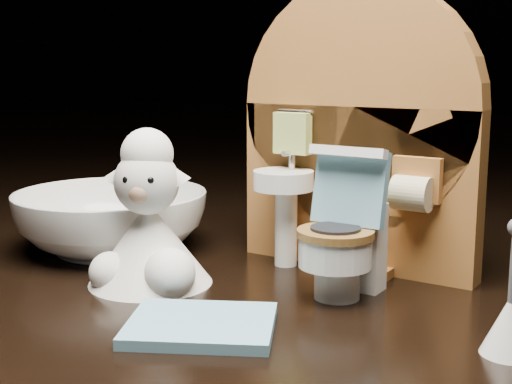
# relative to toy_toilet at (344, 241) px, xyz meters

# --- Properties ---
(backdrop_panel) EXTENTS (0.13, 0.05, 0.15)m
(backdrop_panel) POSITION_rel_toy_toilet_xyz_m (-0.02, 0.04, 0.04)
(backdrop_panel) COLOR #985E29
(backdrop_panel) RESTS_ON ground
(toy_toilet) EXTENTS (0.04, 0.05, 0.07)m
(toy_toilet) POSITION_rel_toy_toilet_xyz_m (0.00, 0.00, 0.00)
(toy_toilet) COLOR white
(toy_toilet) RESTS_ON ground
(bath_mat) EXTENTS (0.08, 0.07, 0.00)m
(bath_mat) POSITION_rel_toy_toilet_xyz_m (-0.03, -0.07, -0.02)
(bath_mat) COLOR #6CA4BB
(bath_mat) RESTS_ON ground
(toilet_brush) EXTENTS (0.02, 0.02, 0.05)m
(toilet_brush) POSITION_rel_toy_toilet_xyz_m (0.08, -0.03, -0.01)
(toilet_brush) COLOR white
(toilet_brush) RESTS_ON ground
(plush_lamb) EXTENTS (0.06, 0.06, 0.08)m
(plush_lamb) POSITION_rel_toy_toilet_xyz_m (-0.09, -0.04, 0.00)
(plush_lamb) COLOR white
(plush_lamb) RESTS_ON ground
(ceramic_bowl) EXTENTS (0.14, 0.14, 0.03)m
(ceramic_bowl) POSITION_rel_toy_toilet_xyz_m (-0.15, -0.00, -0.01)
(ceramic_bowl) COLOR white
(ceramic_bowl) RESTS_ON ground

